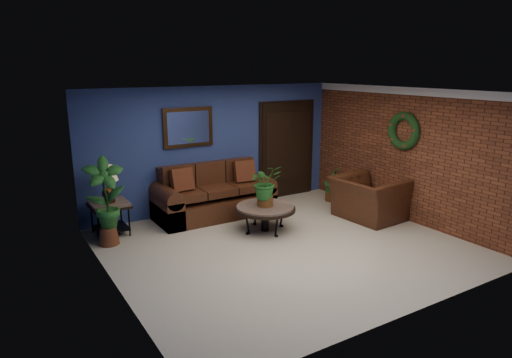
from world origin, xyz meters
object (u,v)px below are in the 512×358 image
end_table (109,210)px  side_chair (232,188)px  sofa (213,198)px  table_lamp (107,179)px  coffee_table (265,209)px  armchair (368,198)px

end_table → side_chair: 2.45m
sofa → end_table: 2.01m
side_chair → table_lamp: bearing=172.0°
sofa → end_table: size_ratio=3.56×
sofa → coffee_table: size_ratio=2.13×
coffee_table → armchair: (2.05, -0.47, -0.00)m
sofa → end_table: (-2.01, -0.04, 0.11)m
coffee_table → armchair: 2.10m
coffee_table → armchair: size_ratio=0.87×
sofa → table_lamp: size_ratio=3.70×
end_table → armchair: armchair is taller
coffee_table → side_chair: 1.32m
table_lamp → side_chair: (2.45, 0.06, -0.52)m
coffee_table → table_lamp: bearing=152.3°
table_lamp → armchair: table_lamp is taller
coffee_table → end_table: (-2.40, 1.26, 0.05)m
table_lamp → side_chair: 2.50m
sofa → table_lamp: (-2.01, -0.04, 0.65)m
coffee_table → table_lamp: size_ratio=1.74×
sofa → side_chair: 0.46m
coffee_table → armchair: bearing=-12.8°
table_lamp → side_chair: bearing=1.4°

